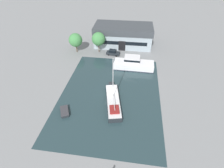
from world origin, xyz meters
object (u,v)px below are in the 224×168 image
Objects in this scene: quay_tree_near_building at (98,39)px; quay_tree_by_water at (76,40)px; warehouse_building at (123,35)px; sailboat_moored at (113,101)px; parked_car at (113,52)px; motor_cruiser at (133,64)px; small_dinghy at (65,112)px.

quay_tree_by_water is at bearing -171.61° from quay_tree_near_building.
sailboat_moored reaches higher than warehouse_building.
parked_car is at bearing -17.17° from quay_tree_near_building.
parked_car is 22.13m from sailboat_moored.
motor_cruiser is (18.94, -7.31, -2.78)m from quay_tree_by_water.
warehouse_building is 5.62× the size of small_dinghy.
quay_tree_by_water is at bearing 111.84° from sailboat_moored.
small_dinghy is at bearing -5.92° from parked_car.
warehouse_building is 35.76m from small_dinghy.
parked_car is (-2.44, -8.20, -2.61)m from warehouse_building.
quay_tree_near_building is 1.05× the size of quay_tree_by_water.
quay_tree_by_water reaches higher than motor_cruiser.
quay_tree_near_building is 0.58× the size of motor_cruiser.
warehouse_building is 3.16× the size of quay_tree_by_water.
warehouse_building is 1.62× the size of sailboat_moored.
quay_tree_near_building is 1.87× the size of small_dinghy.
small_dinghy is at bearing -168.54° from sailboat_moored.
quay_tree_near_building is (-7.33, -6.69, 1.02)m from warehouse_building.
quay_tree_by_water is 1.78× the size of small_dinghy.
parked_car is 9.67m from motor_cruiser.
quay_tree_near_building is at bearing 96.35° from sailboat_moored.
sailboat_moored is 15.52m from motor_cruiser.
quay_tree_near_building reaches higher than quay_tree_by_water.
sailboat_moored is 3.47× the size of small_dinghy.
parked_car is at bearing -2.08° from quay_tree_by_water.
quay_tree_by_water is (-7.26, -1.07, -0.34)m from quay_tree_near_building.
quay_tree_near_building is 1.50× the size of parked_car.
motor_cruiser is (3.74, 15.05, 0.74)m from sailboat_moored.
motor_cruiser reaches higher than parked_car.
quay_tree_by_water is 27.27m from sailboat_moored.
small_dinghy is at bearing 145.88° from motor_cruiser.
motor_cruiser is at bearing 63.68° from sailboat_moored.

